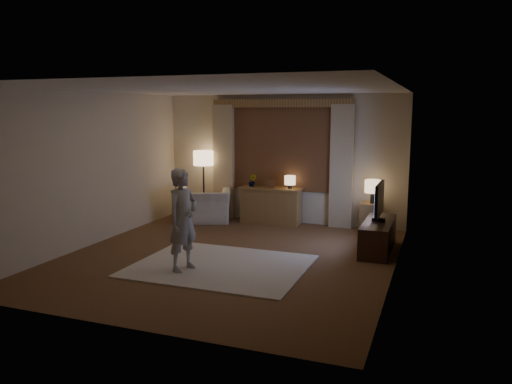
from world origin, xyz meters
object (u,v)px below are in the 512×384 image
at_px(armchair, 205,206).
at_px(person, 183,220).
at_px(sideboard, 271,206).
at_px(side_table, 372,218).
at_px(tv_stand, 378,236).

height_order(armchair, person, person).
xyz_separation_m(sideboard, armchair, (-1.33, -0.33, -0.01)).
xyz_separation_m(sideboard, side_table, (2.03, -0.05, -0.07)).
bearing_deg(person, sideboard, 12.04).
bearing_deg(person, armchair, 36.09).
height_order(side_table, tv_stand, side_table).
xyz_separation_m(side_table, person, (-2.21, -3.28, 0.47)).
height_order(sideboard, tv_stand, sideboard).
relative_size(side_table, tv_stand, 0.40).
distance_m(armchair, person, 3.23).
relative_size(side_table, person, 0.38).
relative_size(sideboard, tv_stand, 0.86).
distance_m(armchair, tv_stand, 3.76).
xyz_separation_m(sideboard, person, (-0.19, -3.33, 0.40)).
height_order(sideboard, person, person).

